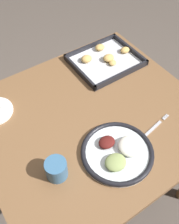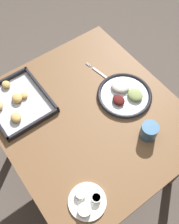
% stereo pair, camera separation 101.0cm
% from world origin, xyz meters
% --- Properties ---
extents(ground_plane, '(8.00, 8.00, 0.00)m').
position_xyz_m(ground_plane, '(0.00, 0.00, 0.00)').
color(ground_plane, '#564C44').
extents(dining_table, '(0.96, 0.86, 0.72)m').
position_xyz_m(dining_table, '(0.00, 0.00, 0.60)').
color(dining_table, brown).
rests_on(dining_table, ground_plane).
extents(dinner_plate, '(0.29, 0.29, 0.05)m').
position_xyz_m(dinner_plate, '(-0.02, -0.22, 0.74)').
color(dinner_plate, silver).
rests_on(dinner_plate, dining_table).
extents(fork, '(0.21, 0.05, 0.00)m').
position_xyz_m(fork, '(0.16, -0.21, 0.72)').
color(fork, '#B2B2B7').
rests_on(fork, dining_table).
extents(baking_tray, '(0.34, 0.29, 0.04)m').
position_xyz_m(baking_tray, '(0.27, 0.26, 0.73)').
color(baking_tray, black).
rests_on(baking_tray, dining_table).
extents(drinking_cup, '(0.08, 0.08, 0.08)m').
position_xyz_m(drinking_cup, '(-0.26, -0.16, 0.76)').
color(drinking_cup, '#38668E').
rests_on(drinking_cup, dining_table).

